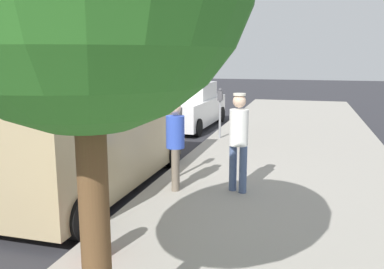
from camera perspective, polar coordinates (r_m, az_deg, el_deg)
ground_plane at (r=9.02m, az=-10.21°, el=-6.03°), size 80.00×80.00×0.00m
sidewalk_slab at (r=8.15m, az=12.72°, el=-7.41°), size 5.00×32.00×0.15m
parking_meter_near at (r=8.26m, az=-2.01°, el=1.00°), size 0.14×0.18×1.52m
parking_meter_far at (r=12.29m, az=3.95°, el=4.24°), size 0.14×0.18×1.52m
pedestrian_in_blue at (r=7.48m, az=-2.35°, el=-0.74°), size 0.34×0.35×1.65m
pedestrian_in_white at (r=7.36m, az=6.54°, el=-0.16°), size 0.34×0.34×1.81m
parked_van at (r=8.09m, az=-14.05°, el=0.28°), size 2.15×5.21×2.15m
parked_sedan_ahead at (r=15.13m, az=-0.54°, el=3.86°), size 2.06×4.46×1.65m
fire_hydrant at (r=5.22m, az=-13.06°, el=-12.28°), size 0.24×0.24×0.86m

